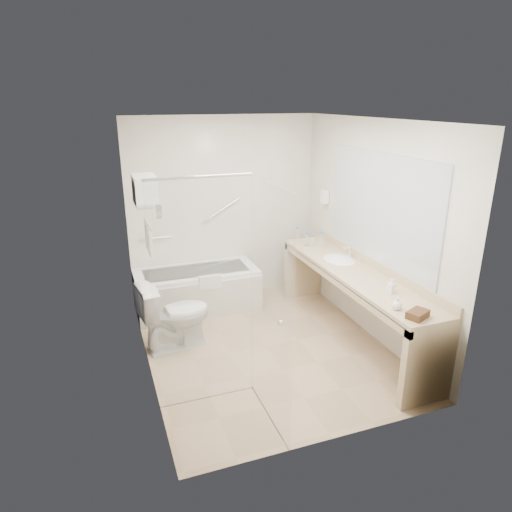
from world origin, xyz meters
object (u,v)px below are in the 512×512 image
object	(u,v)px
bathtub	(197,290)
toilet	(175,315)
water_bottle_left	(297,235)
vanity_counter	(353,288)
amenity_basket	(418,314)

from	to	relation	value
bathtub	toilet	size ratio (longest dim) A/B	2.01
toilet	water_bottle_left	xyz separation A→B (m)	(1.83, 0.75, 0.55)
vanity_counter	amenity_basket	distance (m)	1.23
vanity_counter	toilet	xyz separation A→B (m)	(-1.97, 0.50, -0.25)
toilet	vanity_counter	bearing A→B (deg)	-112.99
amenity_basket	water_bottle_left	size ratio (longest dim) A/B	1.02
toilet	water_bottle_left	bearing A→B (deg)	-76.53
vanity_counter	toilet	size ratio (longest dim) A/B	3.38
vanity_counter	amenity_basket	bearing A→B (deg)	-94.48
water_bottle_left	vanity_counter	bearing A→B (deg)	-83.54
bathtub	toilet	xyz separation A→B (m)	(-0.45, -0.89, 0.12)
toilet	bathtub	bearing A→B (deg)	-35.64
bathtub	toilet	distance (m)	1.00
toilet	water_bottle_left	size ratio (longest dim) A/B	4.05
toilet	amenity_basket	world-z (taller)	amenity_basket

